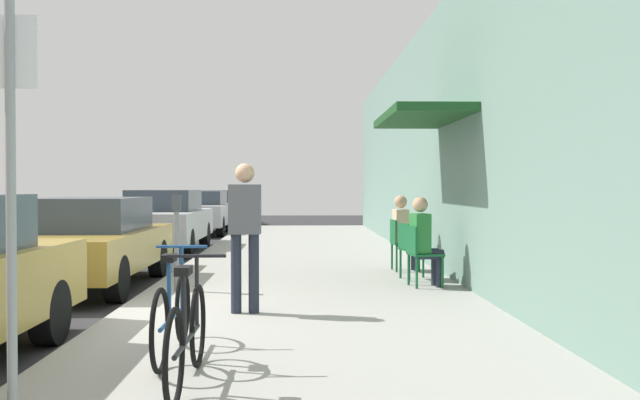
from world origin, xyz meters
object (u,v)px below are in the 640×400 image
cafe_chair_0 (420,252)px  cafe_chair_1 (411,247)px  parked_car_2 (164,220)px  bicycle_0 (173,314)px  cafe_chair_2 (401,241)px  parking_meter (177,235)px  parked_car_3 (201,212)px  pedestrian_standing (245,225)px  parked_car_4 (220,207)px  seated_patron_2 (404,230)px  parked_car_1 (88,241)px  bicycle_1 (187,336)px  seated_patron_0 (424,238)px  street_sign (11,173)px

cafe_chair_0 → cafe_chair_1: (0.00, 0.76, 0.00)m
parked_car_2 → bicycle_0: size_ratio=2.57×
cafe_chair_2 → parking_meter: bearing=-147.1°
parked_car_3 → pedestrian_standing: pedestrian_standing is taller
bicycle_0 → parked_car_4: bearing=95.5°
cafe_chair_0 → cafe_chair_2: bearing=90.0°
parked_car_4 → seated_patron_2: (5.03, -16.78, 0.09)m
parked_car_2 → seated_patron_2: (5.03, -4.89, 0.06)m
cafe_chair_2 → parked_car_1: bearing=-167.8°
parked_car_2 → parking_meter: parked_car_2 is taller
parked_car_2 → bicycle_1: size_ratio=2.57×
pedestrian_standing → cafe_chair_2: bearing=59.2°
bicycle_0 → pedestrian_standing: (0.45, 2.01, 0.64)m
parking_meter → seated_patron_2: size_ratio=1.02×
seated_patron_0 → parked_car_2: bearing=126.5°
street_sign → parked_car_3: bearing=94.6°
parked_car_3 → seated_patron_2: (5.03, -11.18, 0.08)m
parked_car_3 → seated_patron_0: 14.03m
parking_meter → street_sign: street_sign is taller
parked_car_1 → seated_patron_2: size_ratio=3.41×
street_sign → pedestrian_standing: street_sign is taller
parked_car_2 → parked_car_4: size_ratio=1.00×
seated_patron_2 → parking_meter: bearing=-147.5°
bicycle_1 → cafe_chair_1: (2.54, 5.67, 0.14)m
parked_car_1 → pedestrian_standing: pedestrian_standing is taller
parked_car_4 → seated_patron_2: size_ratio=3.41×
bicycle_1 → seated_patron_2: size_ratio=1.33×
parked_car_3 → parked_car_4: bearing=90.0°
pedestrian_standing → parking_meter: bearing=121.9°
bicycle_1 → cafe_chair_0: size_ratio=1.97×
bicycle_1 → parked_car_4: bearing=95.9°
parked_car_1 → parking_meter: size_ratio=3.33×
bicycle_0 → parked_car_2: bearing=101.3°
parked_car_2 → cafe_chair_2: size_ratio=5.06×
parked_car_3 → seated_patron_2: 12.26m
parked_car_2 → bicycle_0: (2.17, -10.84, -0.28)m
parked_car_3 → parking_meter: bearing=-83.4°
seated_patron_0 → cafe_chair_1: size_ratio=1.48×
parked_car_4 → bicycle_1: size_ratio=2.57×
street_sign → cafe_chair_0: (3.47, 5.67, -1.02)m
bicycle_1 → seated_patron_2: (2.60, 6.83, 0.34)m
cafe_chair_1 → cafe_chair_0: bearing=-90.1°
parked_car_2 → pedestrian_standing: 9.22m
parked_car_4 → bicycle_0: parked_car_4 is taller
bicycle_1 → cafe_chair_2: bicycle_1 is taller
pedestrian_standing → parked_car_2: bearing=106.5°
seated_patron_0 → cafe_chair_1: 0.78m
parked_car_3 → street_sign: (1.50, -18.77, 0.90)m
bicycle_0 → pedestrian_standing: pedestrian_standing is taller
parking_meter → cafe_chair_0: (3.42, 0.30, -0.26)m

